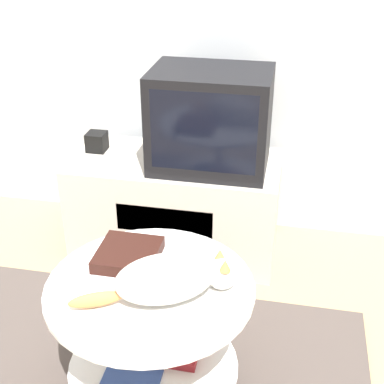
# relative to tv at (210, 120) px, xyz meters

# --- Properties ---
(rug) EXTENTS (1.73, 1.12, 0.02)m
(rug) POSITION_rel_tv_xyz_m (-0.12, -0.92, -0.71)
(rug) COLOR #4C423D
(rug) RESTS_ON ground_plane
(tv_stand) EXTENTS (1.01, 0.48, 0.49)m
(tv_stand) POSITION_rel_tv_xyz_m (-0.17, 0.02, -0.47)
(tv_stand) COLOR beige
(tv_stand) RESTS_ON ground_plane
(tv) EXTENTS (0.53, 0.38, 0.46)m
(tv) POSITION_rel_tv_xyz_m (0.00, 0.00, 0.00)
(tv) COLOR black
(tv) RESTS_ON tv_stand
(speaker) EXTENTS (0.09, 0.09, 0.09)m
(speaker) POSITION_rel_tv_xyz_m (-0.58, 0.06, -0.18)
(speaker) COLOR black
(speaker) RESTS_ON tv_stand
(coffee_table) EXTENTS (0.68, 0.68, 0.48)m
(coffee_table) POSITION_rel_tv_xyz_m (-0.04, -0.92, -0.40)
(coffee_table) COLOR #B2B2B7
(coffee_table) RESTS_ON rug
(dvd_box) EXTENTS (0.21, 0.21, 0.04)m
(dvd_box) POSITION_rel_tv_xyz_m (-0.15, -0.81, -0.20)
(dvd_box) COLOR black
(dvd_box) RESTS_ON coffee_table
(cat) EXTENTS (0.50, 0.31, 0.14)m
(cat) POSITION_rel_tv_xyz_m (0.04, -0.96, -0.16)
(cat) COLOR silver
(cat) RESTS_ON coffee_table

